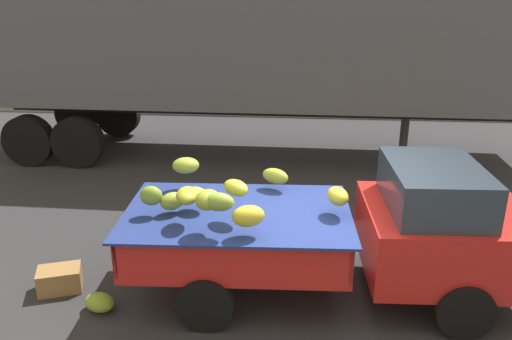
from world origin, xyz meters
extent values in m
plane|color=#28282B|center=(0.00, 0.00, 0.00)|extent=(220.00, 220.00, 0.00)
cube|color=gray|center=(0.00, 9.45, 0.08)|extent=(80.00, 0.80, 0.16)
cube|color=#B21E19|center=(1.48, 0.14, 0.79)|extent=(1.95, 1.73, 0.78)
cube|color=#28333D|center=(1.30, 0.13, 1.44)|extent=(1.10, 1.50, 0.52)
cube|color=#B21E19|center=(-0.98, 0.03, 0.58)|extent=(2.66, 1.76, 0.08)
cube|color=#B21E19|center=(-1.02, 0.83, 0.84)|extent=(2.59, 0.16, 0.44)
cube|color=#B21E19|center=(-0.95, -0.77, 0.84)|extent=(2.59, 0.16, 0.44)
cube|color=#B21E19|center=(0.28, 0.09, 0.84)|extent=(0.12, 1.66, 0.44)
cube|color=#B21E19|center=(-2.25, -0.02, 0.84)|extent=(0.12, 1.66, 0.44)
cube|color=#B21914|center=(-1.02, 0.86, 0.80)|extent=(2.48, 0.12, 0.07)
cube|color=navy|center=(-0.98, 0.03, 1.07)|extent=(2.78, 1.89, 0.03)
ellipsoid|color=#A3AB2F|center=(-0.97, -0.21, 1.48)|extent=(0.40, 0.39, 0.18)
ellipsoid|color=#A1A429|center=(-1.50, -0.36, 1.43)|extent=(0.29, 0.40, 0.17)
ellipsoid|color=gold|center=(-0.79, -0.61, 1.32)|extent=(0.41, 0.33, 0.24)
ellipsoid|color=#9CA72D|center=(-0.57, 0.77, 1.27)|extent=(0.42, 0.34, 0.21)
ellipsoid|color=gold|center=(0.19, 0.03, 1.32)|extent=(0.33, 0.39, 0.21)
ellipsoid|color=olive|center=(-1.23, -0.54, 1.47)|extent=(0.36, 0.38, 0.22)
ellipsoid|color=gold|center=(-1.48, 0.01, 1.29)|extent=(0.38, 0.36, 0.17)
ellipsoid|color=olive|center=(-1.74, -0.10, 1.24)|extent=(0.36, 0.35, 0.21)
ellipsoid|color=olive|center=(-1.11, -0.60, 1.47)|extent=(0.37, 0.23, 0.20)
ellipsoid|color=olive|center=(-1.97, -0.17, 1.33)|extent=(0.27, 0.20, 0.24)
ellipsoid|color=#8FA531|center=(-1.75, 0.69, 1.41)|extent=(0.39, 0.32, 0.21)
cylinder|color=black|center=(1.50, 0.94, 0.32)|extent=(0.65, 0.23, 0.64)
cylinder|color=black|center=(1.56, -0.66, 0.32)|extent=(0.65, 0.23, 0.64)
cylinder|color=black|center=(-1.32, 0.82, 0.32)|extent=(0.65, 0.23, 0.64)
cylinder|color=black|center=(-1.25, -0.78, 0.32)|extent=(0.65, 0.23, 0.64)
cube|color=#4C5156|center=(-1.29, 5.55, 2.60)|extent=(12.03, 2.64, 2.70)
cube|color=black|center=(-1.29, 5.55, 1.10)|extent=(11.04, 0.53, 0.30)
cylinder|color=black|center=(-4.88, 6.79, 0.54)|extent=(1.08, 0.31, 1.08)
cylinder|color=black|center=(-4.90, 4.39, 0.54)|extent=(1.08, 0.31, 1.08)
cylinder|color=black|center=(-5.96, 6.80, 0.54)|extent=(1.08, 0.31, 1.08)
cylinder|color=black|center=(-5.98, 4.40, 0.54)|extent=(1.08, 0.31, 1.08)
cylinder|color=#38383A|center=(2.01, 5.51, 0.62)|extent=(0.18, 0.18, 1.25)
ellipsoid|color=olive|center=(-2.57, -0.56, 0.11)|extent=(0.45, 0.39, 0.22)
cube|color=olive|center=(-3.23, -0.18, 0.15)|extent=(0.61, 0.52, 0.30)
camera|label=1|loc=(-0.27, -5.53, 3.63)|focal=35.94mm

